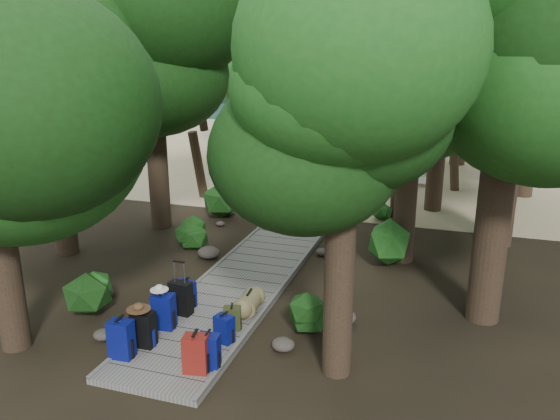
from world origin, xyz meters
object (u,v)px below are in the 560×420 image
(backpack_left_a, at_px, (121,337))
(backpack_left_c, at_px, (164,309))
(backpack_right_d, at_px, (232,317))
(duffel_right_khaki, at_px, (250,302))
(backpack_right_b, at_px, (209,350))
(backpack_left_b, at_px, (143,327))
(backpack_right_a, at_px, (196,352))
(kayak, at_px, (259,172))
(backpack_left_d, at_px, (185,293))
(lone_suitcase_on_sand, at_px, (337,186))
(backpack_right_c, at_px, (224,327))
(suitcase_on_boardwalk, at_px, (181,298))
(sun_lounger, at_px, (423,178))

(backpack_left_a, relative_size, backpack_left_c, 1.00)
(backpack_right_d, height_order, duffel_right_khaki, backpack_right_d)
(backpack_right_b, xyz_separation_m, backpack_right_d, (-0.13, 1.33, -0.08))
(backpack_left_a, height_order, backpack_right_d, backpack_left_a)
(backpack_left_b, relative_size, duffel_right_khaki, 1.16)
(backpack_right_a, xyz_separation_m, duffel_right_khaki, (0.08, 2.26, -0.15))
(kayak, bearing_deg, backpack_left_d, -86.99)
(backpack_right_a, xyz_separation_m, lone_suitcase_on_sand, (-0.27, 12.19, -0.11))
(backpack_left_c, distance_m, kayak, 13.55)
(backpack_left_a, bearing_deg, duffel_right_khaki, 53.58)
(backpack_right_c, xyz_separation_m, lone_suitcase_on_sand, (-0.33, 11.16, -0.03))
(backpack_left_c, bearing_deg, backpack_left_d, 86.83)
(backpack_right_b, bearing_deg, backpack_left_d, 119.72)
(duffel_right_khaki, bearing_deg, backpack_right_b, -93.00)
(backpack_right_c, relative_size, duffel_right_khaki, 0.91)
(backpack_left_d, relative_size, backpack_right_a, 0.85)
(backpack_left_a, distance_m, suitcase_on_boardwalk, 1.78)
(backpack_right_b, xyz_separation_m, backpack_right_c, (-0.09, 0.85, -0.05))
(backpack_left_c, bearing_deg, backpack_right_a, -47.93)
(backpack_right_b, height_order, backpack_right_d, backpack_right_b)
(backpack_left_b, height_order, kayak, backpack_left_b)
(backpack_right_b, relative_size, sun_lounger, 0.39)
(backpack_right_b, bearing_deg, backpack_left_b, 161.65)
(sun_lounger, bearing_deg, lone_suitcase_on_sand, -137.67)
(backpack_left_d, distance_m, sun_lounger, 13.43)
(kayak, bearing_deg, lone_suitcase_on_sand, -39.65)
(backpack_left_a, height_order, duffel_right_khaki, backpack_left_a)
(backpack_left_a, xyz_separation_m, backpack_right_d, (1.44, 1.50, -0.13))
(backpack_left_d, relative_size, duffel_right_khaki, 0.98)
(backpack_left_b, xyz_separation_m, backpack_right_a, (1.27, -0.46, -0.00))
(backpack_left_d, bearing_deg, suitcase_on_boardwalk, -60.25)
(backpack_right_c, bearing_deg, backpack_left_b, -139.43)
(backpack_left_a, relative_size, backpack_right_d, 1.52)
(kayak, distance_m, sun_lounger, 6.86)
(backpack_right_a, bearing_deg, duffel_right_khaki, 78.42)
(suitcase_on_boardwalk, bearing_deg, backpack_left_c, -88.53)
(backpack_left_d, bearing_deg, sun_lounger, 89.16)
(backpack_left_b, bearing_deg, backpack_right_d, 37.64)
(backpack_left_c, distance_m, backpack_left_d, 0.94)
(backpack_right_a, height_order, duffel_right_khaki, backpack_right_a)
(backpack_right_d, bearing_deg, duffel_right_khaki, 66.59)
(backpack_left_b, xyz_separation_m, backpack_left_c, (0.01, 0.70, 0.02))
(backpack_left_a, height_order, backpack_right_a, backpack_left_a)
(backpack_left_b, xyz_separation_m, backpack_right_c, (1.33, 0.57, -0.08))
(backpack_left_c, height_order, suitcase_on_boardwalk, backpack_left_c)
(backpack_right_a, height_order, kayak, backpack_right_a)
(backpack_left_b, relative_size, suitcase_on_boardwalk, 1.06)
(backpack_left_c, distance_m, backpack_right_d, 1.32)
(backpack_right_a, distance_m, backpack_right_d, 1.51)
(kayak, bearing_deg, backpack_right_b, -83.28)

